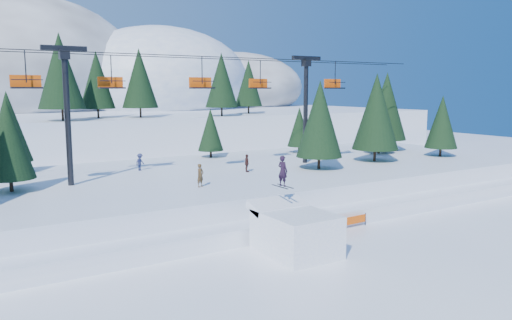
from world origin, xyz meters
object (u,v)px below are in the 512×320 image
jump_kicker (295,231)px  banner_near (351,221)px  chairlift (190,93)px  banner_far (355,217)px

jump_kicker → banner_near: size_ratio=1.99×
jump_kicker → chairlift: chairlift is taller
chairlift → banner_near: size_ratio=16.09×
chairlift → banner_far: bearing=-61.7°
banner_far → banner_near: bearing=-148.8°
jump_kicker → banner_far: jump_kicker is taller
jump_kicker → banner_far: (7.42, 2.83, -0.83)m
banner_near → banner_far: size_ratio=1.01×
chairlift → banner_far: chairlift is taller
banner_near → banner_far: bearing=31.2°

